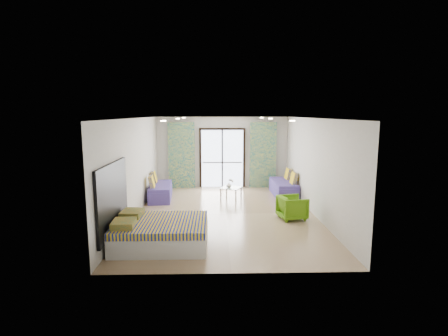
{
  "coord_description": "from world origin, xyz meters",
  "views": [
    {
      "loc": [
        -0.3,
        -9.62,
        2.84
      ],
      "look_at": [
        -0.01,
        1.08,
        1.15
      ],
      "focal_mm": 28.0,
      "sensor_mm": 36.0,
      "label": 1
    }
  ],
  "objects_px": {
    "daybed_right": "(284,187)",
    "coffee_table": "(231,189)",
    "bed": "(160,233)",
    "daybed_left": "(160,191)",
    "armchair": "(292,206)"
  },
  "relations": [
    {
      "from": "armchair",
      "to": "daybed_right",
      "type": "bearing_deg",
      "value": -18.31
    },
    {
      "from": "daybed_left",
      "to": "daybed_right",
      "type": "relative_size",
      "value": 1.0
    },
    {
      "from": "bed",
      "to": "daybed_right",
      "type": "xyz_separation_m",
      "value": [
        3.59,
        4.57,
        -0.01
      ]
    },
    {
      "from": "daybed_right",
      "to": "bed",
      "type": "bearing_deg",
      "value": -129.28
    },
    {
      "from": "bed",
      "to": "coffee_table",
      "type": "bearing_deg",
      "value": 67.04
    },
    {
      "from": "daybed_right",
      "to": "coffee_table",
      "type": "relative_size",
      "value": 2.28
    },
    {
      "from": "daybed_left",
      "to": "coffee_table",
      "type": "xyz_separation_m",
      "value": [
        2.36,
        -0.09,
        0.09
      ]
    },
    {
      "from": "bed",
      "to": "coffee_table",
      "type": "height_order",
      "value": "coffee_table"
    },
    {
      "from": "bed",
      "to": "armchair",
      "type": "bearing_deg",
      "value": 28.9
    },
    {
      "from": "daybed_right",
      "to": "coffee_table",
      "type": "bearing_deg",
      "value": -165.94
    },
    {
      "from": "daybed_right",
      "to": "daybed_left",
      "type": "bearing_deg",
      "value": -175.49
    },
    {
      "from": "daybed_right",
      "to": "armchair",
      "type": "bearing_deg",
      "value": -97.77
    },
    {
      "from": "bed",
      "to": "daybed_left",
      "type": "xyz_separation_m",
      "value": [
        -0.64,
        4.16,
        -0.01
      ]
    },
    {
      "from": "daybed_left",
      "to": "coffee_table",
      "type": "bearing_deg",
      "value": -6.72
    },
    {
      "from": "bed",
      "to": "coffee_table",
      "type": "relative_size",
      "value": 2.47
    }
  ]
}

